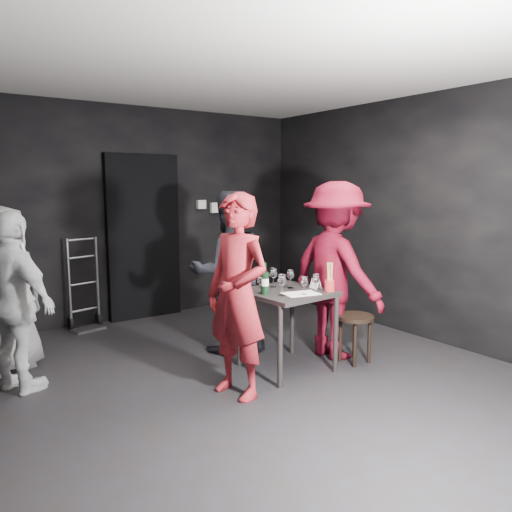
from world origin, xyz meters
TOP-DOWN VIEW (x-y plane):
  - floor at (0.00, 0.00)m, footprint 4.50×5.00m
  - ceiling at (0.00, 0.00)m, footprint 4.50×5.00m
  - wall_back at (0.00, 2.50)m, footprint 4.50×0.04m
  - wall_right at (2.25, 0.00)m, footprint 0.04×5.00m
  - doorway at (0.00, 2.44)m, footprint 0.95×0.10m
  - wallbox_upper at (0.85, 2.45)m, footprint 0.12×0.06m
  - wallbox_lower at (1.05, 2.45)m, footprint 0.10×0.06m
  - hand_truck at (-0.81, 2.32)m, footprint 0.37×0.32m
  - tasting_table at (0.37, -0.08)m, footprint 0.72×0.72m
  - stool at (1.03, -0.32)m, footprint 0.36×0.36m
  - server_red at (-0.31, -0.31)m, footprint 0.59×0.76m
  - woman_black at (0.20, 0.68)m, footprint 0.99×0.70m
  - man_maroon at (0.99, -0.07)m, footprint 0.66×1.34m
  - bystander_cream at (-1.78, 0.77)m, footprint 0.78×0.99m
  - bystander_grey at (-1.78, 1.32)m, footprint 0.87×0.67m
  - tasting_mat at (0.39, -0.27)m, footprint 0.34×0.26m
  - wine_glass_a at (0.20, -0.23)m, footprint 0.10×0.10m
  - wine_glass_b at (0.10, -0.05)m, footprint 0.08×0.08m
  - wine_glass_c at (0.36, 0.11)m, footprint 0.10×0.10m
  - wine_glass_d at (0.39, -0.31)m, footprint 0.08×0.08m
  - wine_glass_e at (0.55, -0.28)m, footprint 0.09×0.09m
  - wine_glass_f at (0.47, -0.01)m, footprint 0.08×0.08m
  - wine_bottle at (0.11, -0.10)m, footprint 0.07×0.07m
  - breadstick_cup at (0.68, -0.32)m, footprint 0.09×0.09m
  - reserved_card at (0.64, -0.16)m, footprint 0.09×0.13m

SIDE VIEW (x-z plane):
  - floor at x=0.00m, z-range -0.01..0.01m
  - hand_truck at x=-0.81m, z-range -0.34..0.75m
  - stool at x=1.03m, z-range 0.14..0.61m
  - tasting_table at x=0.37m, z-range 0.28..1.03m
  - tasting_mat at x=0.39m, z-range 0.75..0.75m
  - bystander_cream at x=-1.78m, z-range 0.00..1.53m
  - bystander_grey at x=-1.78m, z-range 0.00..1.57m
  - reserved_card at x=0.64m, z-range 0.75..0.85m
  - wine_glass_d at x=0.39m, z-range 0.75..0.93m
  - wine_glass_e at x=0.55m, z-range 0.75..0.93m
  - wine_glass_b at x=0.10m, z-range 0.75..0.93m
  - wine_glass_f at x=0.47m, z-range 0.75..0.94m
  - wine_glass_c at x=0.36m, z-range 0.75..0.95m
  - wine_glass_a at x=0.20m, z-range 0.75..0.96m
  - wine_bottle at x=0.11m, z-range 0.72..1.00m
  - breadstick_cup at x=0.68m, z-range 0.74..1.02m
  - woman_black at x=0.20m, z-range 0.00..1.83m
  - server_red at x=-0.31m, z-range 0.00..1.84m
  - man_maroon at x=0.99m, z-range 0.00..2.04m
  - doorway at x=0.00m, z-range 0.00..2.10m
  - wall_back at x=0.00m, z-range 0.00..2.70m
  - wall_right at x=2.25m, z-range 0.00..2.70m
  - wallbox_lower at x=1.05m, z-range 1.33..1.47m
  - wallbox_upper at x=0.85m, z-range 1.39..1.51m
  - ceiling at x=0.00m, z-range 2.69..2.71m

